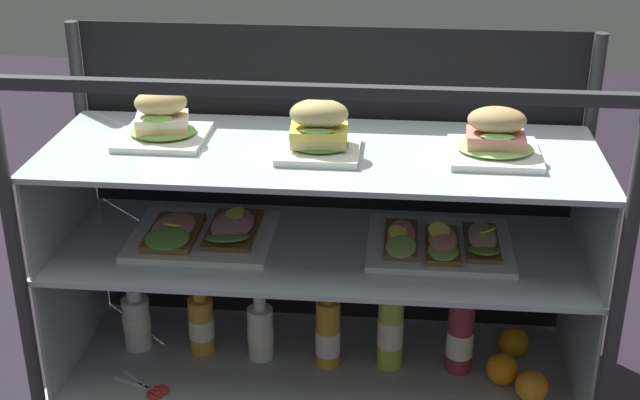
{
  "coord_description": "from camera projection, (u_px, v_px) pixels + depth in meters",
  "views": [
    {
      "loc": [
        0.18,
        -1.84,
        1.33
      ],
      "look_at": [
        0.0,
        0.0,
        0.5
      ],
      "focal_mm": 49.15,
      "sensor_mm": 36.0,
      "label": 1
    }
  ],
  "objects": [
    {
      "name": "plated_roll_sandwich_right_of_center",
      "position": [
        495.0,
        139.0,
        1.92
      ],
      "size": [
        0.2,
        0.2,
        0.12
      ],
      "color": "white",
      "rests_on": "shelf_upper_glass"
    },
    {
      "name": "juice_bottle_front_fourth",
      "position": [
        460.0,
        335.0,
        2.16
      ],
      "size": [
        0.07,
        0.07,
        0.25
      ],
      "color": "#982B3F",
      "rests_on": "case_base_deck"
    },
    {
      "name": "kitchen_scissors",
      "position": [
        152.0,
        390.0,
        2.12
      ],
      "size": [
        0.16,
        0.12,
        0.01
      ],
      "color": "silver",
      "rests_on": "case_base_deck"
    },
    {
      "name": "orange_fruit_rolled_forward",
      "position": [
        532.0,
        386.0,
        2.07
      ],
      "size": [
        0.08,
        0.08,
        0.08
      ],
      "primitive_type": "sphere",
      "color": "orange",
      "rests_on": "case_base_deck"
    },
    {
      "name": "orange_fruit_near_left_post",
      "position": [
        502.0,
        369.0,
        2.13
      ],
      "size": [
        0.08,
        0.08,
        0.08
      ],
      "primitive_type": "sphere",
      "color": "orange",
      "rests_on": "case_base_deck"
    },
    {
      "name": "shelf_lower_glass",
      "position": [
        320.0,
        250.0,
        2.08
      ],
      "size": [
        1.26,
        0.45,
        0.01
      ],
      "primitive_type": "cube",
      "color": "silver",
      "rests_on": "riser_lower_tier"
    },
    {
      "name": "open_sandwich_tray_mid_left",
      "position": [
        203.0,
        233.0,
        2.1
      ],
      "size": [
        0.34,
        0.29,
        0.06
      ],
      "color": "white",
      "rests_on": "shelf_lower_glass"
    },
    {
      "name": "plated_roll_sandwich_near_left_corner",
      "position": [
        317.0,
        132.0,
        1.93
      ],
      "size": [
        0.18,
        0.18,
        0.13
      ],
      "color": "white",
      "rests_on": "shelf_upper_glass"
    },
    {
      "name": "juice_bottle_front_middle",
      "position": [
        201.0,
        323.0,
        2.24
      ],
      "size": [
        0.07,
        0.07,
        0.21
      ],
      "color": "gold",
      "rests_on": "case_base_deck"
    },
    {
      "name": "case_frame",
      "position": [
        326.0,
        189.0,
        2.17
      ],
      "size": [
        1.31,
        0.5,
        0.85
      ],
      "color": "#333338",
      "rests_on": "ground"
    },
    {
      "name": "juice_bottle_front_right_end",
      "position": [
        391.0,
        329.0,
        2.17
      ],
      "size": [
        0.06,
        0.06,
        0.26
      ],
      "color": "#B1CB45",
      "rests_on": "case_base_deck"
    },
    {
      "name": "open_sandwich_tray_left_of_center",
      "position": [
        441.0,
        243.0,
        2.06
      ],
      "size": [
        0.34,
        0.29,
        0.06
      ],
      "color": "white",
      "rests_on": "shelf_lower_glass"
    },
    {
      "name": "orange_fruit_beside_bottles",
      "position": [
        514.0,
        342.0,
        2.24
      ],
      "size": [
        0.08,
        0.08,
        0.08
      ],
      "primitive_type": "sphere",
      "color": "orange",
      "rests_on": "case_base_deck"
    },
    {
      "name": "shelf_upper_glass",
      "position": [
        320.0,
        153.0,
        1.98
      ],
      "size": [
        1.26,
        0.45,
        0.01
      ],
      "primitive_type": "cube",
      "color": "silver",
      "rests_on": "riser_upper_tier"
    },
    {
      "name": "riser_lower_tier",
      "position": [
        320.0,
        311.0,
        2.15
      ],
      "size": [
        1.25,
        0.44,
        0.32
      ],
      "color": "silver",
      "rests_on": "case_base_deck"
    },
    {
      "name": "ground_plane",
      "position": [
        320.0,
        381.0,
        2.23
      ],
      "size": [
        6.0,
        6.0,
        0.02
      ],
      "primitive_type": "cube",
      "color": "black",
      "rests_on": "ground"
    },
    {
      "name": "juice_bottle_near_post",
      "position": [
        260.0,
        331.0,
        2.22
      ],
      "size": [
        0.07,
        0.07,
        0.19
      ],
      "color": "white",
      "rests_on": "case_base_deck"
    },
    {
      "name": "riser_upper_tier",
      "position": [
        320.0,
        203.0,
        2.03
      ],
      "size": [
        1.25,
        0.44,
        0.23
      ],
      "color": "silver",
      "rests_on": "shelf_lower_glass"
    },
    {
      "name": "juice_bottle_back_center",
      "position": [
        328.0,
        333.0,
        2.19
      ],
      "size": [
        0.06,
        0.06,
        0.23
      ],
      "color": "gold",
      "rests_on": "case_base_deck"
    },
    {
      "name": "plated_roll_sandwich_near_right_corner",
      "position": [
        162.0,
        122.0,
        2.02
      ],
      "size": [
        0.2,
        0.2,
        0.12
      ],
      "color": "white",
      "rests_on": "shelf_upper_glass"
    },
    {
      "name": "juice_bottle_tucked_behind",
      "position": [
        137.0,
        320.0,
        2.26
      ],
      "size": [
        0.07,
        0.07,
        0.18
      ],
      "color": "white",
      "rests_on": "case_base_deck"
    },
    {
      "name": "case_base_deck",
      "position": [
        320.0,
        372.0,
        2.22
      ],
      "size": [
        1.31,
        0.5,
        0.04
      ],
      "primitive_type": "cube",
      "color": "#A3A4A6",
      "rests_on": "ground"
    }
  ]
}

